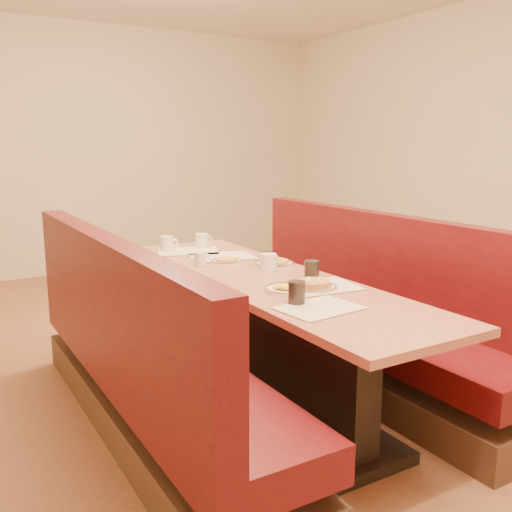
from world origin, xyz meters
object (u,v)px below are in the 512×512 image
booth_right (364,323)px  soda_tumbler_near (297,293)px  pancake_plate (314,286)px  diner_table (266,341)px  eggs_plate (289,288)px  booth_left (144,368)px  coffee_mug_c (202,240)px  coffee_mug_b (201,258)px  soda_tumbler_mid (312,271)px  coffee_mug_d (167,243)px  coffee_mug_a (269,262)px

booth_right → soda_tumbler_near: bearing=-149.0°
booth_right → pancake_plate: size_ratio=10.32×
diner_table → eggs_plate: bearing=-101.8°
booth_left → coffee_mug_c: booth_left is taller
coffee_mug_b → soda_tumbler_mid: bearing=-70.8°
diner_table → soda_tumbler_near: 0.71m
coffee_mug_b → soda_tumbler_mid: soda_tumbler_mid is taller
coffee_mug_d → booth_left: bearing=-107.7°
pancake_plate → coffee_mug_a: bearing=85.3°
coffee_mug_a → eggs_plate: bearing=-121.1°
coffee_mug_a → soda_tumbler_mid: 0.34m
coffee_mug_c → eggs_plate: bearing=-99.3°
eggs_plate → coffee_mug_c: coffee_mug_c is taller
pancake_plate → eggs_plate: (-0.13, 0.03, -0.00)m
soda_tumbler_near → coffee_mug_d: bearing=90.2°
soda_tumbler_mid → coffee_mug_d: bearing=105.3°
pancake_plate → coffee_mug_d: coffee_mug_d is taller
coffee_mug_c → booth_left: bearing=-131.7°
coffee_mug_a → soda_tumbler_near: size_ratio=1.18×
coffee_mug_a → coffee_mug_d: size_ratio=1.00×
diner_table → coffee_mug_c: 1.10m
booth_right → soda_tumbler_mid: bearing=-160.4°
coffee_mug_c → soda_tumbler_near: soda_tumbler_near is taller
eggs_plate → soda_tumbler_mid: bearing=28.1°
diner_table → coffee_mug_d: 1.13m
booth_left → booth_right: (1.46, 0.00, 0.00)m
booth_left → booth_right: same height
coffee_mug_c → coffee_mug_d: 0.26m
eggs_plate → booth_left: bearing=153.8°
pancake_plate → soda_tumbler_mid: 0.19m
coffee_mug_a → soda_tumbler_mid: bearing=-90.2°
pancake_plate → coffee_mug_d: bearing=99.7°
coffee_mug_c → soda_tumbler_mid: soda_tumbler_mid is taller
coffee_mug_a → coffee_mug_c: same height
diner_table → booth_left: 0.73m
diner_table → pancake_plate: size_ratio=10.32×
booth_left → coffee_mug_c: size_ratio=18.97×
booth_right → coffee_mug_a: bearing=167.8°
eggs_plate → pancake_plate: bearing=-13.1°
pancake_plate → coffee_mug_b: bearing=106.7°
booth_right → coffee_mug_d: bearing=131.2°
coffee_mug_c → soda_tumbler_mid: bearing=-88.9°
soda_tumbler_near → coffee_mug_c: bearing=80.8°
diner_table → booth_right: bearing=0.0°
eggs_plate → soda_tumbler_near: bearing=-114.8°
booth_right → pancake_plate: booth_right is taller
coffee_mug_b → booth_right: bearing=-35.4°
booth_right → booth_left: bearing=180.0°
diner_table → eggs_plate: (-0.07, -0.33, 0.39)m
eggs_plate → coffee_mug_a: 0.50m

